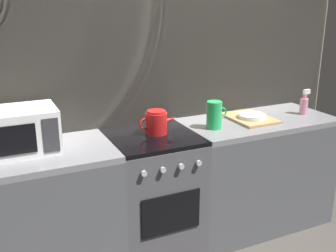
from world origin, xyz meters
TOP-DOWN VIEW (x-y plane):
  - ground_plane at (0.00, 0.00)m, footprint 8.00×8.00m
  - back_wall at (0.00, 0.32)m, footprint 3.60×0.05m
  - counter_left at (-0.90, 0.00)m, footprint 1.20×0.60m
  - stove_unit at (-0.00, -0.00)m, footprint 0.60×0.63m
  - counter_right at (0.90, 0.00)m, footprint 1.20×0.60m
  - microwave at (-0.85, 0.06)m, footprint 0.46×0.35m
  - kettle at (0.04, 0.02)m, footprint 0.28×0.15m
  - pitcher at (0.46, -0.05)m, footprint 0.16×0.11m
  - dish_pile at (0.83, 0.02)m, footprint 0.30×0.40m
  - spray_bottle at (1.32, -0.03)m, footprint 0.08×0.06m

SIDE VIEW (x-z plane):
  - ground_plane at x=0.00m, z-range 0.00..0.00m
  - stove_unit at x=0.00m, z-range 0.00..0.90m
  - counter_left at x=-0.90m, z-range 0.00..0.90m
  - counter_right at x=0.90m, z-range 0.00..0.90m
  - dish_pile at x=0.83m, z-range 0.89..0.95m
  - spray_bottle at x=1.32m, z-range 0.88..1.08m
  - kettle at x=0.04m, z-range 0.90..1.06m
  - pitcher at x=0.46m, z-range 0.90..1.10m
  - microwave at x=-0.85m, z-range 0.90..1.17m
  - back_wall at x=0.00m, z-range 0.00..2.40m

